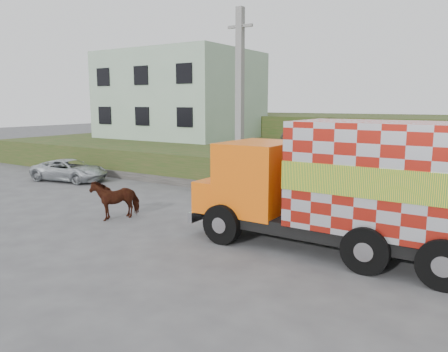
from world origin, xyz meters
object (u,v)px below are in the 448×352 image
Objects in this scene: utility_pole at (240,100)px; cow at (116,199)px; cargo_truck at (348,186)px; suv at (70,170)px; pedestrian at (286,143)px.

cow is (-1.19, -6.36, -3.40)m from utility_pole.
suv is at bearing 169.23° from cargo_truck.
cow is 7.63m from pedestrian.
cargo_truck is 7.97m from cow.
utility_pole is at bearing -84.86° from suv.
cargo_truck reaches higher than cow.
cargo_truck is 7.43m from pedestrian.
utility_pole is 9.66m from suv.
cow is at bearing 56.99° from pedestrian.
cow is 8.39m from suv.
suv is 2.64× the size of pedestrian.
suv is (-8.64, -2.49, -3.52)m from utility_pole.
suv is at bearing 173.60° from cow.
suv is (-7.45, 3.87, -0.13)m from cow.
utility_pole reaches higher than cargo_truck.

